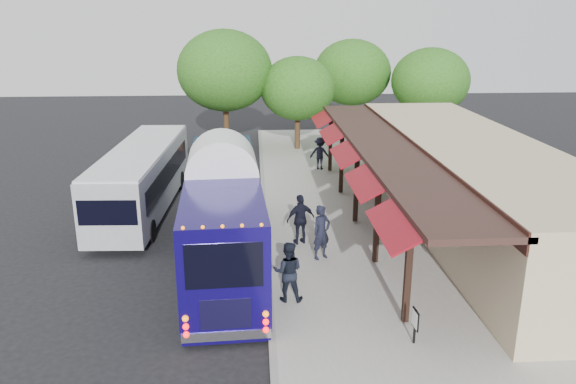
# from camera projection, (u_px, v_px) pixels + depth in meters

# --- Properties ---
(ground) EXTENTS (90.00, 90.00, 0.00)m
(ground) POSITION_uv_depth(u_px,v_px,m) (266.00, 270.00, 19.35)
(ground) COLOR black
(ground) RESTS_ON ground
(sidewalk) EXTENTS (10.00, 40.00, 0.15)m
(sidewalk) POSITION_uv_depth(u_px,v_px,m) (384.00, 224.00, 23.42)
(sidewalk) COLOR #9E9B93
(sidewalk) RESTS_ON ground
(curb) EXTENTS (0.20, 40.00, 0.16)m
(curb) POSITION_uv_depth(u_px,v_px,m) (265.00, 226.00, 23.14)
(curb) COLOR gray
(curb) RESTS_ON ground
(station_shelter) EXTENTS (8.15, 20.00, 3.60)m
(station_shelter) POSITION_uv_depth(u_px,v_px,m) (467.00, 182.00, 23.08)
(station_shelter) COLOR #C3B388
(station_shelter) RESTS_ON ground
(coach_bus) EXTENTS (3.00, 11.46, 3.63)m
(coach_bus) POSITION_uv_depth(u_px,v_px,m) (224.00, 209.00, 19.51)
(coach_bus) COLOR #0F064D
(coach_bus) RESTS_ON ground
(city_bus) EXTENTS (2.78, 10.82, 2.88)m
(city_bus) POSITION_uv_depth(u_px,v_px,m) (143.00, 176.00, 24.83)
(city_bus) COLOR #95989D
(city_bus) RESTS_ON ground
(ped_a) EXTENTS (0.85, 0.77, 1.96)m
(ped_a) POSITION_uv_depth(u_px,v_px,m) (322.00, 232.00, 19.64)
(ped_a) COLOR black
(ped_a) RESTS_ON sidewalk
(ped_b) EXTENTS (0.99, 0.81, 1.87)m
(ped_b) POSITION_uv_depth(u_px,v_px,m) (288.00, 271.00, 16.73)
(ped_b) COLOR black
(ped_b) RESTS_ON sidewalk
(ped_c) EXTENTS (1.21, 0.80, 1.91)m
(ped_c) POSITION_uv_depth(u_px,v_px,m) (301.00, 219.00, 20.96)
(ped_c) COLOR black
(ped_c) RESTS_ON sidewalk
(ped_d) EXTENTS (1.32, 1.01, 1.80)m
(ped_d) POSITION_uv_depth(u_px,v_px,m) (320.00, 153.00, 31.23)
(ped_d) COLOR black
(ped_d) RESTS_ON sidewalk
(sign_board) EXTENTS (0.08, 0.44, 0.97)m
(sign_board) POSITION_uv_depth(u_px,v_px,m) (415.00, 321.00, 14.56)
(sign_board) COLOR black
(sign_board) RESTS_ON sidewalk
(tree_left) EXTENTS (4.69, 4.69, 6.01)m
(tree_left) POSITION_uv_depth(u_px,v_px,m) (298.00, 89.00, 35.25)
(tree_left) COLOR #382314
(tree_left) RESTS_ON ground
(tree_mid) EXTENTS (5.38, 5.38, 6.88)m
(tree_mid) POSITION_uv_depth(u_px,v_px,m) (352.00, 73.00, 39.07)
(tree_mid) COLOR #382314
(tree_mid) RESTS_ON ground
(tree_right) EXTENTS (5.05, 5.05, 6.47)m
(tree_right) POSITION_uv_depth(u_px,v_px,m) (430.00, 81.00, 36.38)
(tree_right) COLOR #382314
(tree_right) RESTS_ON ground
(tree_far) EXTENTS (5.96, 5.96, 7.64)m
(tree_far) POSITION_uv_depth(u_px,v_px,m) (225.00, 71.00, 35.08)
(tree_far) COLOR #382314
(tree_far) RESTS_ON ground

